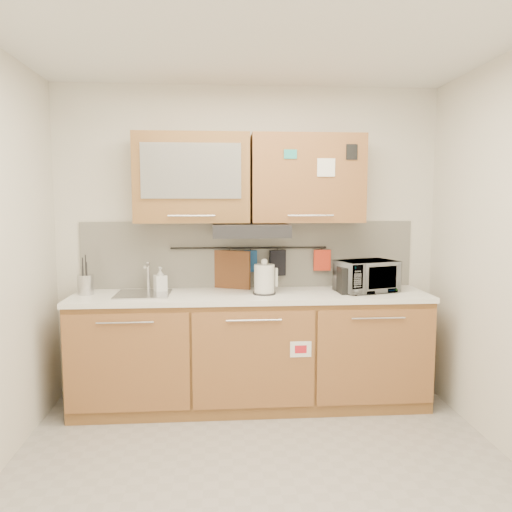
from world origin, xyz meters
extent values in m
plane|color=#9E9993|center=(0.00, 0.00, 0.00)|extent=(3.20, 3.20, 0.00)
plane|color=white|center=(0.00, 0.00, 2.60)|extent=(3.20, 3.20, 0.00)
plane|color=silver|center=(0.00, 1.50, 1.30)|extent=(3.20, 0.00, 3.20)
cube|color=olive|center=(0.00, 1.20, 0.44)|extent=(2.80, 0.60, 0.88)
cube|color=black|center=(0.00, 1.20, 0.05)|extent=(2.80, 0.54, 0.10)
cube|color=#9B6A37|center=(-0.93, 0.89, 0.47)|extent=(0.91, 0.02, 0.74)
cylinder|color=silver|center=(-0.93, 0.86, 0.78)|extent=(0.41, 0.01, 0.01)
cube|color=#9B6A37|center=(0.00, 0.89, 0.47)|extent=(0.91, 0.02, 0.74)
cylinder|color=silver|center=(0.00, 0.86, 0.78)|extent=(0.41, 0.01, 0.01)
cube|color=#9B6A37|center=(0.93, 0.89, 0.47)|extent=(0.91, 0.02, 0.74)
cylinder|color=silver|center=(0.93, 0.86, 0.78)|extent=(0.41, 0.01, 0.01)
cube|color=white|center=(0.00, 1.19, 0.90)|extent=(2.82, 0.62, 0.04)
cube|color=silver|center=(0.00, 1.49, 1.20)|extent=(2.80, 0.02, 0.56)
cube|color=olive|center=(-0.46, 1.32, 1.83)|extent=(0.90, 0.35, 0.70)
cube|color=silver|center=(-0.46, 1.14, 1.88)|extent=(0.76, 0.02, 0.42)
cube|color=#9B6A37|center=(0.46, 1.32, 1.83)|extent=(0.90, 0.35, 0.70)
cube|color=white|center=(0.58, 1.14, 1.91)|extent=(0.14, 0.00, 0.14)
cube|color=black|center=(0.00, 1.25, 1.42)|extent=(0.60, 0.46, 0.10)
cube|color=silver|center=(-0.85, 1.20, 0.92)|extent=(0.42, 0.40, 0.03)
cylinder|color=silver|center=(-0.83, 1.36, 1.04)|extent=(0.03, 0.03, 0.24)
cylinder|color=silver|center=(-0.83, 1.28, 1.14)|extent=(0.02, 0.18, 0.02)
cylinder|color=black|center=(0.00, 1.45, 1.26)|extent=(1.30, 0.02, 0.02)
cylinder|color=silver|center=(-1.30, 1.24, 1.00)|extent=(0.15, 0.15, 0.16)
cylinder|color=black|center=(-1.32, 1.25, 1.07)|extent=(0.01, 0.01, 0.29)
cylinder|color=black|center=(-1.28, 1.23, 1.05)|extent=(0.01, 0.01, 0.26)
cylinder|color=black|center=(-1.30, 1.26, 1.08)|extent=(0.01, 0.01, 0.31)
cylinder|color=black|center=(-1.32, 1.22, 1.03)|extent=(0.01, 0.01, 0.23)
cylinder|color=silver|center=(0.10, 1.16, 1.04)|extent=(0.21, 0.21, 0.23)
sphere|color=silver|center=(0.10, 1.16, 1.18)|extent=(0.05, 0.05, 0.05)
cube|color=silver|center=(0.20, 1.19, 1.05)|extent=(0.03, 0.04, 0.15)
cylinder|color=black|center=(0.10, 1.16, 0.93)|extent=(0.18, 0.18, 0.01)
cube|color=black|center=(0.84, 1.15, 1.02)|extent=(0.28, 0.17, 0.21)
cube|color=black|center=(0.79, 1.15, 1.12)|extent=(0.08, 0.12, 0.01)
cube|color=black|center=(0.89, 1.15, 1.12)|extent=(0.08, 0.12, 0.01)
imported|color=#999999|center=(0.94, 1.21, 1.05)|extent=(0.53, 0.44, 0.25)
imported|color=#999999|center=(-0.73, 1.31, 1.02)|extent=(0.12, 0.12, 0.20)
cube|color=brown|center=(-0.17, 1.44, 1.02)|extent=(0.34, 0.17, 0.45)
cube|color=navy|center=(0.01, 1.44, 1.15)|extent=(0.11, 0.04, 0.18)
cube|color=black|center=(0.24, 1.44, 1.13)|extent=(0.14, 0.08, 0.22)
cube|color=red|center=(0.62, 1.44, 1.15)|extent=(0.14, 0.02, 0.18)
camera|label=1|loc=(-0.25, -2.71, 1.65)|focal=35.00mm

